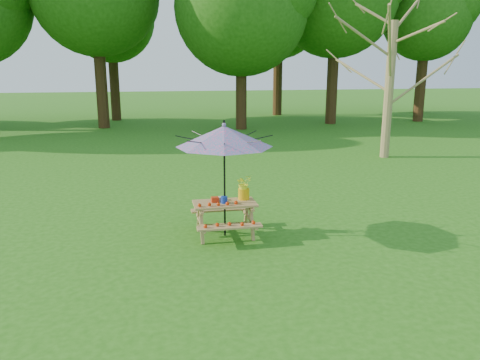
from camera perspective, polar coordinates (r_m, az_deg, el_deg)
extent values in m
cylinder|color=olive|center=(17.56, 17.70, 10.31)|extent=(0.40, 0.40, 4.74)
cube|color=#AB834D|center=(9.00, -1.87, -2.87)|extent=(1.20, 0.62, 0.04)
cube|color=#AB834D|center=(8.58, -1.25, -5.76)|extent=(1.20, 0.22, 0.04)
cube|color=#AB834D|center=(9.61, -2.40, -3.61)|extent=(1.20, 0.22, 0.04)
cylinder|color=black|center=(8.88, -1.90, 0.07)|extent=(0.04, 0.04, 2.25)
cone|color=teal|center=(8.72, -1.94, 5.34)|extent=(2.10, 2.10, 0.39)
sphere|color=teal|center=(8.69, -1.95, 6.75)|extent=(0.08, 0.08, 0.08)
cube|color=red|center=(9.02, -3.08, -2.40)|extent=(0.14, 0.12, 0.10)
cylinder|color=#1433A8|center=(8.94, -1.94, -2.43)|extent=(0.13, 0.13, 0.13)
cube|color=silver|center=(9.13, -2.37, -2.28)|extent=(0.13, 0.13, 0.07)
cylinder|color=#E6AA0C|center=(9.18, 0.46, -1.69)|extent=(0.22, 0.22, 0.22)
imported|color=yellow|center=(9.12, 0.46, -0.39)|extent=(0.38, 0.36, 0.33)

